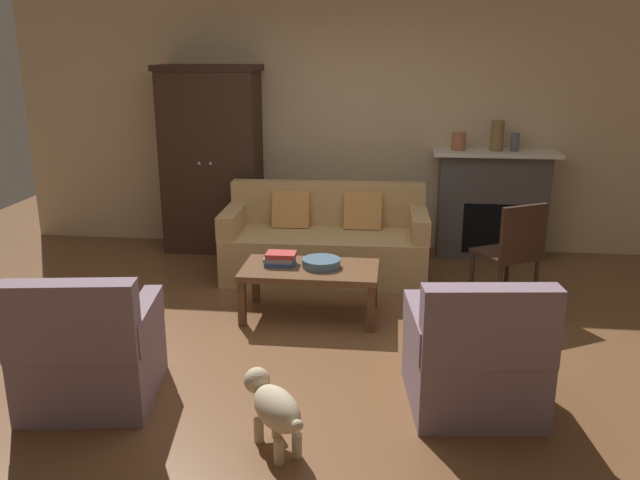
{
  "coord_description": "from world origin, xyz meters",
  "views": [
    {
      "loc": [
        0.55,
        -4.58,
        2.13
      ],
      "look_at": [
        -0.08,
        0.8,
        0.55
      ],
      "focal_mm": 37.14,
      "sensor_mm": 36.0,
      "label": 1
    }
  ],
  "objects": [
    {
      "name": "ground_plane",
      "position": [
        0.0,
        0.0,
        0.0
      ],
      "size": [
        9.6,
        9.6,
        0.0
      ],
      "primitive_type": "plane",
      "color": "brown"
    },
    {
      "name": "back_wall",
      "position": [
        0.0,
        2.55,
        1.4
      ],
      "size": [
        7.2,
        0.1,
        2.8
      ],
      "primitive_type": "cube",
      "color": "beige",
      "rests_on": "ground"
    },
    {
      "name": "fireplace",
      "position": [
        1.55,
        2.3,
        0.57
      ],
      "size": [
        1.26,
        0.48,
        1.12
      ],
      "color": "#4C4947",
      "rests_on": "ground"
    },
    {
      "name": "armoire",
      "position": [
        -1.4,
        2.22,
        0.98
      ],
      "size": [
        1.06,
        0.57,
        1.96
      ],
      "color": "#382319",
      "rests_on": "ground"
    },
    {
      "name": "couch",
      "position": [
        -0.1,
        1.48,
        0.32
      ],
      "size": [
        1.94,
        0.91,
        0.86
      ],
      "color": "tan",
      "rests_on": "ground"
    },
    {
      "name": "coffee_table",
      "position": [
        -0.12,
        0.45,
        0.37
      ],
      "size": [
        1.1,
        0.6,
        0.42
      ],
      "color": "brown",
      "rests_on": "ground"
    },
    {
      "name": "fruit_bowl",
      "position": [
        -0.03,
        0.47,
        0.45
      ],
      "size": [
        0.31,
        0.31,
        0.07
      ],
      "primitive_type": "cylinder",
      "color": "slate",
      "rests_on": "coffee_table"
    },
    {
      "name": "book_stack",
      "position": [
        -0.37,
        0.48,
        0.47
      ],
      "size": [
        0.26,
        0.18,
        0.1
      ],
      "color": "#38569E",
      "rests_on": "coffee_table"
    },
    {
      "name": "mantel_vase_terracotta",
      "position": [
        1.17,
        2.28,
        1.21
      ],
      "size": [
        0.14,
        0.14,
        0.18
      ],
      "primitive_type": "cylinder",
      "color": "#A86042",
      "rests_on": "fireplace"
    },
    {
      "name": "mantel_vase_bronze",
      "position": [
        1.55,
        2.28,
        1.27
      ],
      "size": [
        0.13,
        0.13,
        0.3
      ],
      "primitive_type": "cylinder",
      "color": "olive",
      "rests_on": "fireplace"
    },
    {
      "name": "mantel_vase_slate",
      "position": [
        1.73,
        2.28,
        1.21
      ],
      "size": [
        0.09,
        0.09,
        0.18
      ],
      "primitive_type": "cylinder",
      "color": "#565B66",
      "rests_on": "fireplace"
    },
    {
      "name": "armchair_near_left",
      "position": [
        -1.29,
        -1.07,
        0.32
      ],
      "size": [
        0.88,
        0.87,
        0.88
      ],
      "color": "gray",
      "rests_on": "ground"
    },
    {
      "name": "armchair_near_right",
      "position": [
        1.06,
        -0.87,
        0.32
      ],
      "size": [
        0.86,
        0.86,
        0.88
      ],
      "color": "gray",
      "rests_on": "ground"
    },
    {
      "name": "side_chair_wooden",
      "position": [
        1.55,
        0.89,
        0.51
      ],
      "size": [
        0.6,
        0.6,
        0.9
      ],
      "color": "#382319",
      "rests_on": "ground"
    },
    {
      "name": "dog",
      "position": [
        -0.07,
        -1.42,
        0.25
      ],
      "size": [
        0.42,
        0.48,
        0.39
      ],
      "color": "beige",
      "rests_on": "ground"
    }
  ]
}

